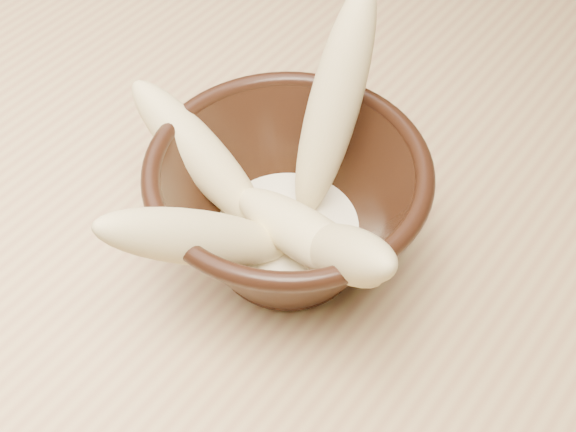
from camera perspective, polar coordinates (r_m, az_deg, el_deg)
The scene contains 8 objects.
table at distance 0.70m, azimuth 12.52°, elevation -2.01°, with size 1.20×0.80×0.75m.
bowl at distance 0.53m, azimuth 0.00°, elevation 0.60°, with size 0.19×0.19×0.10m.
milk_puddle at distance 0.55m, azimuth 0.00°, elevation -1.08°, with size 0.10×0.10×0.01m, color #FFF2CD.
banana_upright at distance 0.53m, azimuth 3.29°, elevation 7.90°, with size 0.03×0.03×0.16m, color #E3D286.
banana_left at distance 0.55m, azimuth -6.32°, elevation 4.33°, with size 0.03×0.03×0.13m, color #E3D286.
banana_right at distance 0.48m, azimuth 4.00°, elevation -2.63°, with size 0.03×0.03×0.13m, color #E3D286.
banana_across at distance 0.51m, azimuth 1.23°, elevation -1.38°, with size 0.03×0.03×0.13m, color #E3D286.
banana_front at distance 0.48m, azimuth -6.24°, elevation -1.57°, with size 0.03×0.03×0.15m, color #E3D286.
Camera 1 is at (0.13, -0.43, 1.21)m, focal length 50.00 mm.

